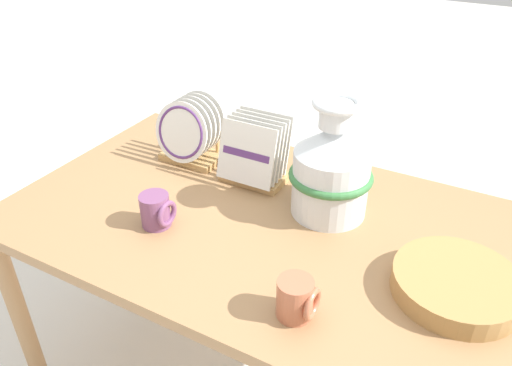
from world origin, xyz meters
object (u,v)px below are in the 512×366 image
(dish_rack_square_plates, at_px, (255,156))
(wicker_charger_stack, at_px, (456,284))
(mug_terracotta_glaze, at_px, (297,299))
(dish_rack_round_plates, at_px, (190,135))
(mug_plum_glaze, at_px, (157,211))
(ceramic_vase, at_px, (331,168))

(dish_rack_square_plates, xyz_separation_m, wicker_charger_stack, (0.66, -0.23, -0.06))
(mug_terracotta_glaze, bearing_deg, dish_rack_round_plates, 142.22)
(wicker_charger_stack, bearing_deg, mug_plum_glaze, -171.31)
(dish_rack_square_plates, relative_size, mug_terracotta_glaze, 2.17)
(dish_rack_round_plates, relative_size, dish_rack_square_plates, 1.06)
(ceramic_vase, distance_m, wicker_charger_stack, 0.44)
(ceramic_vase, relative_size, mug_terracotta_glaze, 3.60)
(wicker_charger_stack, distance_m, mug_terracotta_glaze, 0.38)
(dish_rack_square_plates, relative_size, mug_plum_glaze, 2.17)
(ceramic_vase, xyz_separation_m, dish_rack_round_plates, (-0.53, 0.06, -0.05))
(ceramic_vase, distance_m, dish_rack_square_plates, 0.28)
(dish_rack_round_plates, xyz_separation_m, dish_rack_square_plates, (0.25, -0.01, -0.01))
(mug_terracotta_glaze, height_order, mug_plum_glaze, same)
(ceramic_vase, xyz_separation_m, dish_rack_square_plates, (-0.27, 0.05, -0.06))
(ceramic_vase, distance_m, mug_terracotta_glaze, 0.43)
(ceramic_vase, relative_size, dish_rack_round_plates, 1.56)
(mug_plum_glaze, bearing_deg, ceramic_vase, 36.54)
(mug_terracotta_glaze, relative_size, mug_plum_glaze, 1.00)
(dish_rack_square_plates, height_order, mug_plum_glaze, dish_rack_square_plates)
(mug_terracotta_glaze, bearing_deg, dish_rack_square_plates, 127.67)
(ceramic_vase, bearing_deg, mug_terracotta_glaze, -77.96)
(ceramic_vase, height_order, mug_terracotta_glaze, ceramic_vase)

